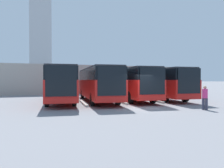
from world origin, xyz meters
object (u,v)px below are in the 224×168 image
at_px(bus_0, 158,83).
at_px(bus_3, 60,83).
at_px(bus_1, 129,83).
at_px(pedestrian, 205,97).
at_px(bus_2, 97,83).

height_order(bus_0, bus_3, same).
bearing_deg(bus_1, pedestrian, 107.85).
bearing_deg(bus_1, bus_3, 4.00).
distance_m(bus_1, bus_3, 7.03).
relative_size(bus_1, bus_3, 1.00).
height_order(bus_1, bus_3, same).
height_order(bus_1, pedestrian, bus_1).
relative_size(bus_2, bus_3, 1.00).
bearing_deg(bus_1, bus_0, -174.59).
relative_size(bus_0, pedestrian, 7.08).
distance_m(bus_3, pedestrian, 12.68).
bearing_deg(bus_0, pedestrian, 85.14).
height_order(bus_3, pedestrian, bus_3).
height_order(bus_0, bus_2, same).
relative_size(bus_3, pedestrian, 7.08).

